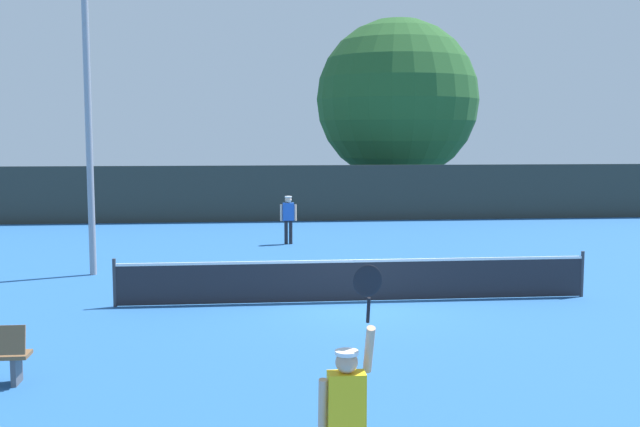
{
  "coord_description": "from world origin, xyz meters",
  "views": [
    {
      "loc": [
        -2.43,
        -16.52,
        3.78
      ],
      "look_at": [
        -0.44,
        3.76,
        1.61
      ],
      "focal_mm": 42.1,
      "sensor_mm": 36.0,
      "label": 1
    }
  ],
  "objects_px": {
    "large_tree": "(397,100)",
    "parked_car_near": "(232,193)",
    "light_pole": "(87,85)",
    "player_serving": "(347,403)",
    "tennis_ball": "(376,277)",
    "player_receiving": "(288,215)",
    "parked_car_mid": "(466,189)"
  },
  "relations": [
    {
      "from": "large_tree",
      "to": "parked_car_near",
      "type": "relative_size",
      "value": 2.28
    },
    {
      "from": "light_pole",
      "to": "large_tree",
      "type": "height_order",
      "value": "large_tree"
    },
    {
      "from": "player_serving",
      "to": "tennis_ball",
      "type": "distance_m",
      "value": 12.23
    },
    {
      "from": "player_receiving",
      "to": "large_tree",
      "type": "distance_m",
      "value": 14.42
    },
    {
      "from": "large_tree",
      "to": "parked_car_mid",
      "type": "distance_m",
      "value": 6.69
    },
    {
      "from": "large_tree",
      "to": "parked_car_mid",
      "type": "height_order",
      "value": "large_tree"
    },
    {
      "from": "parked_car_near",
      "to": "player_serving",
      "type": "bearing_deg",
      "value": -86.48
    },
    {
      "from": "tennis_ball",
      "to": "parked_car_near",
      "type": "height_order",
      "value": "parked_car_near"
    },
    {
      "from": "large_tree",
      "to": "parked_car_mid",
      "type": "xyz_separation_m",
      "value": [
        4.27,
        2.07,
        -4.72
      ]
    },
    {
      "from": "player_serving",
      "to": "large_tree",
      "type": "height_order",
      "value": "large_tree"
    },
    {
      "from": "tennis_ball",
      "to": "player_serving",
      "type": "bearing_deg",
      "value": -101.23
    },
    {
      "from": "player_serving",
      "to": "large_tree",
      "type": "relative_size",
      "value": 0.26
    },
    {
      "from": "light_pole",
      "to": "parked_car_mid",
      "type": "xyz_separation_m",
      "value": [
        16.07,
        19.43,
        -4.29
      ]
    },
    {
      "from": "player_serving",
      "to": "player_receiving",
      "type": "xyz_separation_m",
      "value": [
        0.44,
        18.36,
        -0.06
      ]
    },
    {
      "from": "light_pole",
      "to": "parked_car_mid",
      "type": "relative_size",
      "value": 2.08
    },
    {
      "from": "parked_car_mid",
      "to": "parked_car_near",
      "type": "bearing_deg",
      "value": -171.27
    },
    {
      "from": "player_receiving",
      "to": "tennis_ball",
      "type": "relative_size",
      "value": 24.36
    },
    {
      "from": "player_serving",
      "to": "parked_car_near",
      "type": "height_order",
      "value": "player_serving"
    },
    {
      "from": "light_pole",
      "to": "large_tree",
      "type": "distance_m",
      "value": 20.99
    },
    {
      "from": "tennis_ball",
      "to": "parked_car_near",
      "type": "relative_size",
      "value": 0.02
    },
    {
      "from": "player_serving",
      "to": "player_receiving",
      "type": "height_order",
      "value": "player_serving"
    },
    {
      "from": "player_serving",
      "to": "parked_car_mid",
      "type": "relative_size",
      "value": 0.57
    },
    {
      "from": "parked_car_mid",
      "to": "light_pole",
      "type": "bearing_deg",
      "value": -125.76
    },
    {
      "from": "parked_car_near",
      "to": "large_tree",
      "type": "bearing_deg",
      "value": -6.33
    },
    {
      "from": "player_receiving",
      "to": "large_tree",
      "type": "bearing_deg",
      "value": -117.03
    },
    {
      "from": "player_serving",
      "to": "parked_car_mid",
      "type": "xyz_separation_m",
      "value": [
        10.94,
        32.64,
        -0.3
      ]
    },
    {
      "from": "light_pole",
      "to": "large_tree",
      "type": "bearing_deg",
      "value": 55.8
    },
    {
      "from": "parked_car_near",
      "to": "parked_car_mid",
      "type": "height_order",
      "value": "same"
    },
    {
      "from": "player_serving",
      "to": "light_pole",
      "type": "bearing_deg",
      "value": 111.21
    },
    {
      "from": "light_pole",
      "to": "parked_car_mid",
      "type": "bearing_deg",
      "value": 50.4
    },
    {
      "from": "light_pole",
      "to": "parked_car_mid",
      "type": "height_order",
      "value": "light_pole"
    },
    {
      "from": "large_tree",
      "to": "parked_car_near",
      "type": "height_order",
      "value": "large_tree"
    }
  ]
}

